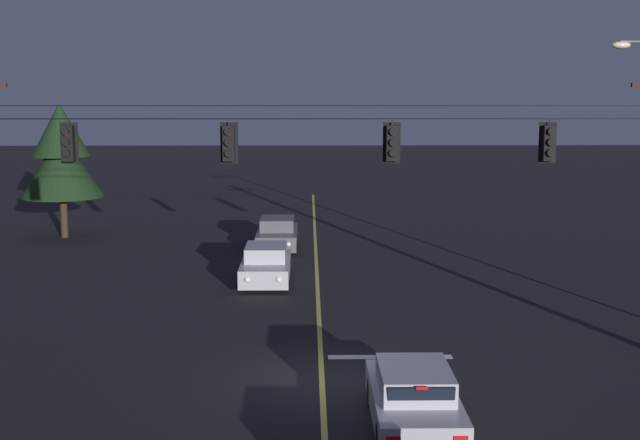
# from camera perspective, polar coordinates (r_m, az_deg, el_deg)

# --- Properties ---
(ground_plane) EXTENTS (180.00, 180.00, 0.00)m
(ground_plane) POSITION_cam_1_polar(r_m,az_deg,el_deg) (22.47, 0.12, -10.35)
(ground_plane) COLOR black
(lane_centre_stripe) EXTENTS (0.14, 60.00, 0.01)m
(lane_centre_stripe) POSITION_cam_1_polar(r_m,az_deg,el_deg) (30.58, -0.13, -5.18)
(lane_centre_stripe) COLOR #D1C64C
(lane_centre_stripe) RESTS_ON ground
(stop_bar_paint) EXTENTS (3.40, 0.36, 0.01)m
(stop_bar_paint) POSITION_cam_1_polar(r_m,az_deg,el_deg) (24.33, 4.59, -8.87)
(stop_bar_paint) COLOR silver
(stop_bar_paint) RESTS_ON ground
(signal_span_assembly) EXTENTS (20.34, 0.32, 7.87)m
(signal_span_assembly) POSITION_cam_1_polar(r_m,az_deg,el_deg) (23.92, 0.03, 0.91)
(signal_span_assembly) COLOR #2D2116
(signal_span_assembly) RESTS_ON ground
(traffic_light_leftmost) EXTENTS (0.48, 0.41, 1.22)m
(traffic_light_leftmost) POSITION_cam_1_polar(r_m,az_deg,el_deg) (24.59, -16.09, 4.81)
(traffic_light_leftmost) COLOR black
(traffic_light_left_inner) EXTENTS (0.48, 0.41, 1.22)m
(traffic_light_left_inner) POSITION_cam_1_polar(r_m,az_deg,el_deg) (23.82, -5.96, 4.99)
(traffic_light_left_inner) COLOR black
(traffic_light_centre) EXTENTS (0.48, 0.41, 1.22)m
(traffic_light_centre) POSITION_cam_1_polar(r_m,az_deg,el_deg) (23.83, 4.72, 5.01)
(traffic_light_centre) COLOR black
(traffic_light_right_inner) EXTENTS (0.48, 0.41, 1.22)m
(traffic_light_right_inner) POSITION_cam_1_polar(r_m,az_deg,el_deg) (24.61, 14.68, 4.87)
(traffic_light_right_inner) COLOR black
(car_waiting_near_lane) EXTENTS (1.80, 4.33, 1.39)m
(car_waiting_near_lane) POSITION_cam_1_polar(r_m,az_deg,el_deg) (19.37, 6.13, -11.53)
(car_waiting_near_lane) COLOR #A5A5AD
(car_waiting_near_lane) RESTS_ON ground
(car_oncoming_lead) EXTENTS (1.80, 4.42, 1.39)m
(car_oncoming_lead) POSITION_cam_1_polar(r_m,az_deg,el_deg) (33.26, -3.54, -2.93)
(car_oncoming_lead) COLOR #A5A5AD
(car_oncoming_lead) RESTS_ON ground
(car_oncoming_trailing) EXTENTS (1.80, 4.42, 1.39)m
(car_oncoming_trailing) POSITION_cam_1_polar(r_m,az_deg,el_deg) (40.17, -2.79, -0.92)
(car_oncoming_trailing) COLOR #4C4C51
(car_oncoming_trailing) RESTS_ON ground
(tree_verge_far) EXTENTS (3.97, 3.97, 6.57)m
(tree_verge_far) POSITION_cam_1_polar(r_m,az_deg,el_deg) (44.37, -16.49, 4.09)
(tree_verge_far) COLOR #332316
(tree_verge_far) RESTS_ON ground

